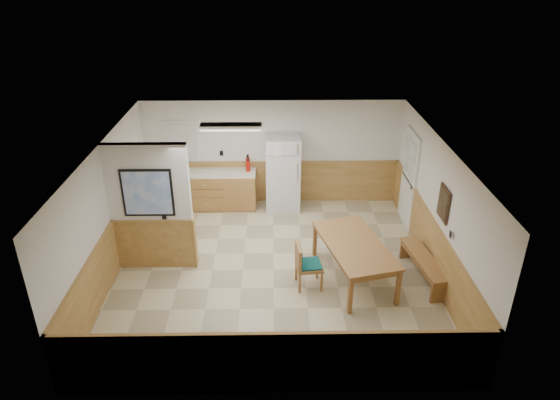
{
  "coord_description": "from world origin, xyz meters",
  "views": [
    {
      "loc": [
        -0.0,
        -7.99,
        5.45
      ],
      "look_at": [
        0.13,
        0.4,
        1.29
      ],
      "focal_mm": 32.0,
      "sensor_mm": 36.0,
      "label": 1
    }
  ],
  "objects_px": {
    "refrigerator": "(283,173)",
    "fire_extinguisher": "(248,164)",
    "soap_bottle": "(177,168)",
    "dining_table": "(354,248)",
    "dining_chair": "(304,263)",
    "dining_bench": "(424,263)"
  },
  "relations": [
    {
      "from": "refrigerator",
      "to": "dining_chair",
      "type": "height_order",
      "value": "refrigerator"
    },
    {
      "from": "refrigerator",
      "to": "fire_extinguisher",
      "type": "relative_size",
      "value": 4.36
    },
    {
      "from": "refrigerator",
      "to": "fire_extinguisher",
      "type": "bearing_deg",
      "value": 173.38
    },
    {
      "from": "refrigerator",
      "to": "fire_extinguisher",
      "type": "height_order",
      "value": "refrigerator"
    },
    {
      "from": "dining_table",
      "to": "fire_extinguisher",
      "type": "bearing_deg",
      "value": 110.35
    },
    {
      "from": "refrigerator",
      "to": "dining_bench",
      "type": "bearing_deg",
      "value": -49.52
    },
    {
      "from": "refrigerator",
      "to": "dining_chair",
      "type": "relative_size",
      "value": 2.09
    },
    {
      "from": "dining_chair",
      "to": "fire_extinguisher",
      "type": "bearing_deg",
      "value": 102.72
    },
    {
      "from": "dining_bench",
      "to": "dining_chair",
      "type": "height_order",
      "value": "dining_chair"
    },
    {
      "from": "dining_bench",
      "to": "fire_extinguisher",
      "type": "height_order",
      "value": "fire_extinguisher"
    },
    {
      "from": "refrigerator",
      "to": "soap_bottle",
      "type": "bearing_deg",
      "value": 177.8
    },
    {
      "from": "dining_table",
      "to": "soap_bottle",
      "type": "bearing_deg",
      "value": 126.9
    },
    {
      "from": "refrigerator",
      "to": "dining_chair",
      "type": "xyz_separation_m",
      "value": [
        0.31,
        -3.15,
        -0.39
      ]
    },
    {
      "from": "fire_extinguisher",
      "to": "dining_bench",
      "type": "bearing_deg",
      "value": -29.74
    },
    {
      "from": "dining_chair",
      "to": "fire_extinguisher",
      "type": "distance_m",
      "value": 3.48
    },
    {
      "from": "dining_chair",
      "to": "fire_extinguisher",
      "type": "xyz_separation_m",
      "value": [
        -1.12,
        3.24,
        0.58
      ]
    },
    {
      "from": "refrigerator",
      "to": "dining_bench",
      "type": "distance_m",
      "value": 3.93
    },
    {
      "from": "dining_table",
      "to": "fire_extinguisher",
      "type": "xyz_separation_m",
      "value": [
        -2.05,
        3.01,
        0.42
      ]
    },
    {
      "from": "dining_table",
      "to": "dining_chair",
      "type": "bearing_deg",
      "value": -179.94
    },
    {
      "from": "dining_chair",
      "to": "dining_table",
      "type": "bearing_deg",
      "value": 7.51
    },
    {
      "from": "refrigerator",
      "to": "soap_bottle",
      "type": "distance_m",
      "value": 2.45
    },
    {
      "from": "fire_extinguisher",
      "to": "soap_bottle",
      "type": "height_order",
      "value": "fire_extinguisher"
    }
  ]
}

